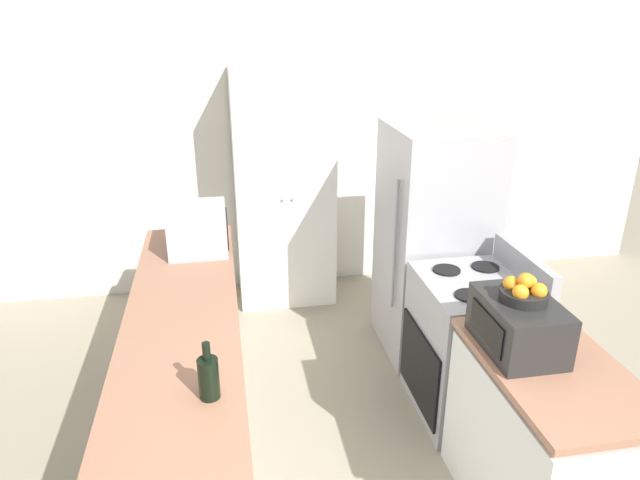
# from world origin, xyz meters

# --- Properties ---
(wall_back) EXTENTS (7.00, 0.06, 2.60)m
(wall_back) POSITION_xyz_m (0.00, 3.55, 1.30)
(wall_back) COLOR silver
(wall_back) RESTS_ON ground_plane
(counter_left) EXTENTS (0.60, 2.59, 0.91)m
(counter_left) POSITION_xyz_m (-0.85, 1.39, 0.44)
(counter_left) COLOR silver
(counter_left) RESTS_ON ground_plane
(counter_right) EXTENTS (0.60, 0.99, 0.91)m
(counter_right) POSITION_xyz_m (0.85, 0.59, 0.44)
(counter_right) COLOR silver
(counter_right) RESTS_ON ground_plane
(pantry_cabinet) EXTENTS (0.82, 0.55, 1.99)m
(pantry_cabinet) POSITION_xyz_m (-0.08, 3.24, 1.00)
(pantry_cabinet) COLOR white
(pantry_cabinet) RESTS_ON ground_plane
(stove) EXTENTS (0.66, 0.72, 1.07)m
(stove) POSITION_xyz_m (0.87, 1.47, 0.46)
(stove) COLOR #9E9EA3
(stove) RESTS_ON ground_plane
(refrigerator) EXTENTS (0.70, 0.77, 1.69)m
(refrigerator) POSITION_xyz_m (0.89, 2.25, 0.84)
(refrigerator) COLOR #A3A3A8
(refrigerator) RESTS_ON ground_plane
(microwave) EXTENTS (0.39, 0.52, 0.27)m
(microwave) POSITION_xyz_m (-0.77, 2.31, 1.04)
(microwave) COLOR #B2B2B7
(microwave) RESTS_ON counter_left
(wine_bottle) EXTENTS (0.09, 0.09, 0.26)m
(wine_bottle) POSITION_xyz_m (-0.70, 0.64, 1.01)
(wine_bottle) COLOR black
(wine_bottle) RESTS_ON counter_left
(toaster_oven) EXTENTS (0.32, 0.46, 0.25)m
(toaster_oven) POSITION_xyz_m (0.74, 0.76, 1.04)
(toaster_oven) COLOR black
(toaster_oven) RESTS_ON counter_right
(fruit_bowl) EXTENTS (0.22, 0.22, 0.14)m
(fruit_bowl) POSITION_xyz_m (0.75, 0.77, 1.21)
(fruit_bowl) COLOR black
(fruit_bowl) RESTS_ON toaster_oven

